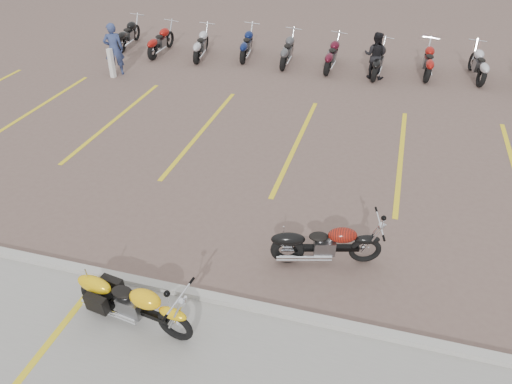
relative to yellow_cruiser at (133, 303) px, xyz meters
The scene contains 9 objects.
ground 3.08m from the yellow_cruiser, 66.81° to the left, with size 100.00×100.00×0.00m, color brown.
curb 1.49m from the yellow_cruiser, 33.74° to the left, with size 60.00×0.18×0.12m, color #ADAAA3.
parking_stripes 6.92m from the yellow_cruiser, 79.99° to the left, with size 38.00×5.50×0.01m, color yellow, non-canonical shape.
yellow_cruiser is the anchor object (origin of this frame).
flame_cruiser 3.51m from the yellow_cruiser, 40.98° to the left, with size 1.99×0.68×0.84m.
person_a 11.79m from the yellow_cruiser, 120.58° to the left, with size 0.65×0.43×1.79m, color navy.
person_b 12.60m from the yellow_cruiser, 77.64° to the left, with size 0.77×0.60×1.58m, color black.
bollard 11.52m from the yellow_cruiser, 121.29° to the left, with size 0.15×0.15×1.00m, color silver.
bg_bike_row 13.20m from the yellow_cruiser, 77.84° to the left, with size 20.54×2.03×1.10m.
Camera 1 is at (2.22, -7.64, 6.24)m, focal length 35.00 mm.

